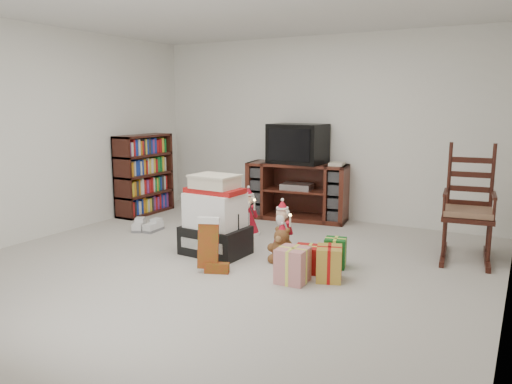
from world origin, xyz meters
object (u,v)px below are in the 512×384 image
(gift_pile, at_px, (215,220))
(crt_television, at_px, (298,144))
(bookshelf, at_px, (144,176))
(teddy_bear, at_px, (283,247))
(gift_cluster, at_px, (316,262))
(sneaker_pair, at_px, (146,227))
(santa_figurine, at_px, (282,234))
(rocking_chair, at_px, (468,218))
(mrs_claus_figurine, at_px, (249,217))
(red_suitcase, at_px, (224,232))
(tv_stand, at_px, (297,191))

(gift_pile, xyz_separation_m, crt_television, (0.09, 1.91, 0.68))
(bookshelf, bearing_deg, teddy_bear, -21.31)
(gift_cluster, bearing_deg, sneaker_pair, 169.00)
(santa_figurine, distance_m, gift_cluster, 0.71)
(rocking_chair, xyz_separation_m, santa_figurine, (-1.74, -0.83, -0.19))
(gift_cluster, height_order, crt_television, crt_television)
(gift_pile, xyz_separation_m, mrs_claus_figurine, (-0.08, 0.86, -0.14))
(sneaker_pair, xyz_separation_m, gift_cluster, (2.51, -0.49, 0.07))
(bookshelf, distance_m, santa_figurine, 2.80)
(gift_cluster, xyz_separation_m, crt_television, (-1.11, 2.00, 0.93))
(rocking_chair, distance_m, red_suitcase, 2.56)
(sneaker_pair, height_order, gift_cluster, gift_cluster)
(bookshelf, bearing_deg, mrs_claus_figurine, -9.70)
(sneaker_pair, bearing_deg, santa_figurine, -20.48)
(gift_pile, height_order, crt_television, crt_television)
(red_suitcase, distance_m, santa_figurine, 0.62)
(crt_television, bearing_deg, rocking_chair, -15.32)
(red_suitcase, bearing_deg, crt_television, 70.83)
(rocking_chair, relative_size, gift_cluster, 1.52)
(gift_pile, height_order, mrs_claus_figurine, gift_pile)
(tv_stand, xyz_separation_m, santa_figurine, (0.54, -1.60, -0.16))
(tv_stand, distance_m, santa_figurine, 1.70)
(gift_pile, relative_size, mrs_claus_figurine, 1.41)
(tv_stand, relative_size, teddy_bear, 4.02)
(bookshelf, relative_size, gift_pile, 1.37)
(red_suitcase, height_order, gift_cluster, red_suitcase)
(gift_cluster, relative_size, crt_television, 1.08)
(tv_stand, xyz_separation_m, rocking_chair, (2.28, -0.77, 0.03))
(teddy_bear, relative_size, crt_television, 0.47)
(mrs_claus_figurine, bearing_deg, santa_figurine, -36.65)
(mrs_claus_figurine, xyz_separation_m, sneaker_pair, (-1.23, -0.46, -0.18))
(bookshelf, bearing_deg, crt_television, 18.99)
(teddy_bear, bearing_deg, bookshelf, 158.69)
(rocking_chair, bearing_deg, red_suitcase, -160.23)
(santa_figurine, height_order, gift_cluster, santa_figurine)
(rocking_chair, bearing_deg, santa_figurine, -160.41)
(tv_stand, height_order, red_suitcase, tv_stand)
(tv_stand, xyz_separation_m, crt_television, (-0.00, -0.01, 0.66))
(tv_stand, bearing_deg, bookshelf, -168.29)
(tv_stand, xyz_separation_m, teddy_bear, (0.65, -1.81, -0.24))
(rocking_chair, bearing_deg, mrs_claus_figurine, -179.03)
(red_suitcase, distance_m, sneaker_pair, 1.44)
(bookshelf, height_order, santa_figurine, bookshelf)
(rocking_chair, relative_size, gift_pile, 1.48)
(teddy_bear, height_order, mrs_claus_figurine, mrs_claus_figurine)
(tv_stand, distance_m, teddy_bear, 1.94)
(tv_stand, bearing_deg, crt_television, -110.50)
(gift_pile, height_order, gift_cluster, gift_pile)
(santa_figurine, bearing_deg, gift_cluster, -36.62)
(gift_pile, relative_size, red_suitcase, 1.54)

